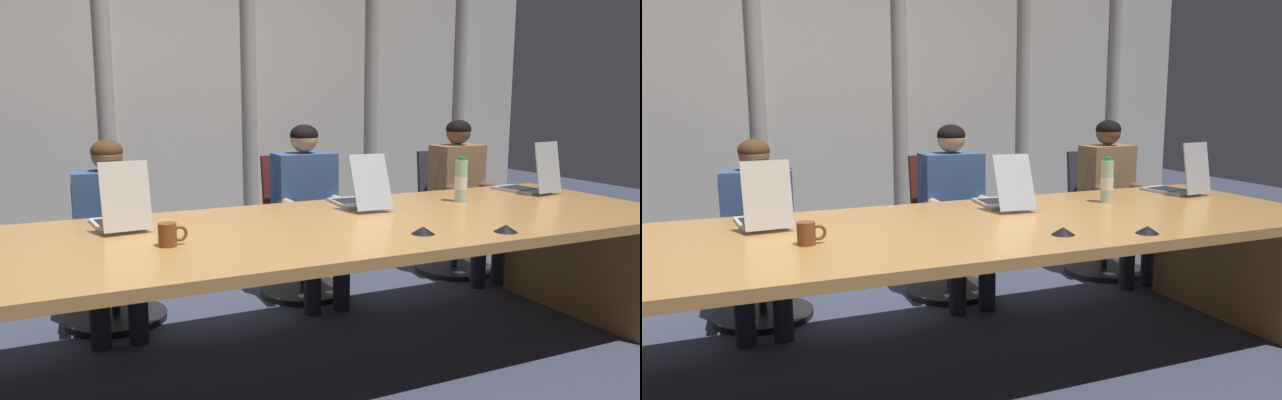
{
  "view_description": "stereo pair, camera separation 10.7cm",
  "coord_description": "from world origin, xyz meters",
  "views": [
    {
      "loc": [
        -1.01,
        -2.7,
        1.37
      ],
      "look_at": [
        0.31,
        0.13,
        0.83
      ],
      "focal_mm": 34.67,
      "sensor_mm": 36.0,
      "label": 1
    },
    {
      "loc": [
        -0.91,
        -2.74,
        1.37
      ],
      "look_at": [
        0.31,
        0.13,
        0.83
      ],
      "focal_mm": 34.67,
      "sensor_mm": 36.0,
      "label": 2
    }
  ],
  "objects": [
    {
      "name": "ground_plane",
      "position": [
        0.0,
        0.0,
        0.0
      ],
      "size": [
        13.8,
        13.8,
        0.0
      ],
      "primitive_type": "plane",
      "color": "#383D51"
    },
    {
      "name": "conference_table",
      "position": [
        0.0,
        0.0,
        0.6
      ],
      "size": [
        4.48,
        1.32,
        0.73
      ],
      "color": "#B77F42",
      "rests_on": "ground_plane"
    },
    {
      "name": "curtain_backdrop",
      "position": [
        0.0,
        2.28,
        1.44
      ],
      "size": [
        6.9,
        0.17,
        2.88
      ],
      "color": "beige",
      "rests_on": "ground_plane"
    },
    {
      "name": "laptop_left_mid",
      "position": [
        -0.65,
        0.34,
        0.79
      ],
      "size": [
        0.25,
        0.42,
        0.34
      ],
      "rotation": [
        0.0,
        0.0,
        1.65
      ],
      "color": "beige",
      "rests_on": "conference_table"
    },
    {
      "name": "laptop_center",
      "position": [
        0.66,
        0.36,
        0.79
      ],
      "size": [
        0.25,
        0.49,
        0.31
      ],
      "rotation": [
        0.0,
        0.0,
        1.49
      ],
      "color": "#A8ADB7",
      "rests_on": "conference_table"
    },
    {
      "name": "laptop_right_mid",
      "position": [
        1.93,
        0.34,
        0.79
      ],
      "size": [
        0.26,
        0.43,
        0.34
      ],
      "rotation": [
        0.0,
        0.0,
        1.7
      ],
      "color": "#A8ADB7",
      "rests_on": "conference_table"
    },
    {
      "name": "office_chair_left_mid",
      "position": [
        -0.61,
        1.12,
        0.34
      ],
      "size": [
        0.6,
        0.6,
        0.9
      ],
      "rotation": [
        0.0,
        0.0,
        -1.67
      ],
      "color": "black",
      "rests_on": "ground_plane"
    },
    {
      "name": "office_chair_center",
      "position": [
        0.63,
        1.13,
        0.35
      ],
      "size": [
        0.6,
        0.6,
        0.94
      ],
      "rotation": [
        0.0,
        0.0,
        -1.62
      ],
      "color": "#511E19",
      "rests_on": "ground_plane"
    },
    {
      "name": "office_chair_right_mid",
      "position": [
        1.92,
        1.12,
        0.34
      ],
      "size": [
        0.6,
        0.61,
        0.92
      ],
      "rotation": [
        0.0,
        0.0,
        -1.74
      ],
      "color": "#2D2D38",
      "rests_on": "ground_plane"
    },
    {
      "name": "person_left_mid",
      "position": [
        -0.63,
        0.97,
        0.62
      ],
      "size": [
        0.44,
        0.56,
        1.1
      ],
      "rotation": [
        0.0,
        0.0,
        -1.63
      ],
      "color": "#335184",
      "rests_on": "ground_plane"
    },
    {
      "name": "person_center",
      "position": [
        0.63,
        0.97,
        0.66
      ],
      "size": [
        0.43,
        0.55,
        1.17
      ],
      "rotation": [
        0.0,
        0.0,
        -1.6
      ],
      "color": "#335184",
      "rests_on": "ground_plane"
    },
    {
      "name": "person_right_mid",
      "position": [
        1.89,
        0.97,
        0.66
      ],
      "size": [
        0.41,
        0.56,
        1.17
      ],
      "rotation": [
        0.0,
        0.0,
        -1.52
      ],
      "color": "olive",
      "rests_on": "ground_plane"
    },
    {
      "name": "water_bottle_primary",
      "position": [
        1.29,
        0.24,
        0.85
      ],
      "size": [
        0.07,
        0.07,
        0.27
      ],
      "color": "#ADD1B2",
      "rests_on": "conference_table"
    },
    {
      "name": "coffee_mug_near",
      "position": [
        -0.51,
        -0.12,
        0.78
      ],
      "size": [
        0.13,
        0.08,
        0.1
      ],
      "color": "brown",
      "rests_on": "conference_table"
    },
    {
      "name": "conference_mic_left_side",
      "position": [
        0.97,
        -0.51,
        0.74
      ],
      "size": [
        0.11,
        0.11,
        0.03
      ],
      "primitive_type": "cone",
      "color": "black",
      "rests_on": "conference_table"
    },
    {
      "name": "conference_mic_middle",
      "position": [
        0.6,
        -0.38,
        0.74
      ],
      "size": [
        0.11,
        0.11,
        0.03
      ],
      "primitive_type": "cone",
      "color": "black",
      "rests_on": "conference_table"
    }
  ]
}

